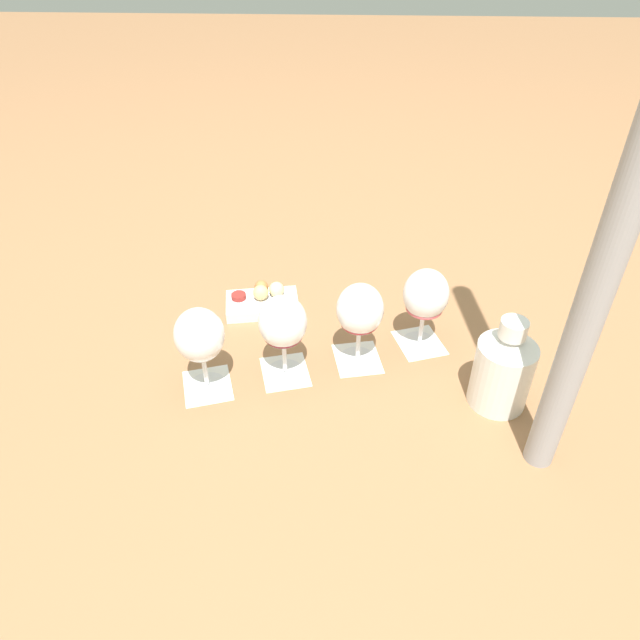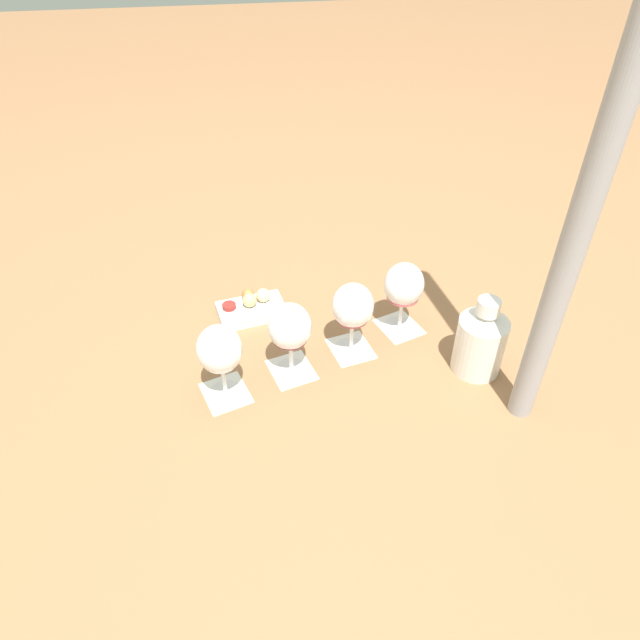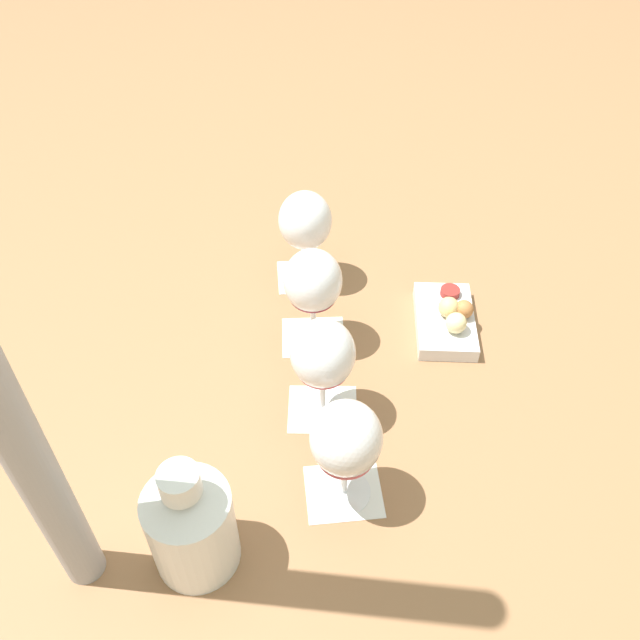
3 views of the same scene
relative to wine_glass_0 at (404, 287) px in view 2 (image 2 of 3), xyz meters
name	(u,v)px [view 2 (image 2 of 3)]	position (x,y,z in m)	size (l,w,h in m)	color
ground_plane	(322,358)	(0.21, 0.08, -0.12)	(8.00, 8.00, 0.00)	#936642
tasting_card_0	(399,327)	(0.00, 0.00, -0.12)	(0.12, 0.13, 0.00)	white
tasting_card_1	(351,348)	(0.13, 0.06, -0.12)	(0.11, 0.12, 0.00)	white
tasting_card_2	(292,370)	(0.28, 0.11, -0.12)	(0.11, 0.12, 0.00)	white
tasting_card_3	(226,393)	(0.43, 0.15, -0.12)	(0.12, 0.13, 0.00)	white
wine_glass_0	(404,287)	(0.00, 0.00, 0.00)	(0.09, 0.09, 0.18)	white
wine_glass_1	(353,309)	(0.13, 0.06, 0.00)	(0.09, 0.09, 0.18)	white
wine_glass_2	(290,330)	(0.28, 0.11, 0.00)	(0.09, 0.09, 0.18)	white
wine_glass_3	(220,352)	(0.43, 0.15, 0.00)	(0.09, 0.09, 0.18)	white
ceramic_vase	(481,340)	(-0.13, 0.17, -0.04)	(0.11, 0.11, 0.19)	white
snack_dish	(252,307)	(0.35, -0.11, -0.10)	(0.18, 0.12, 0.06)	silver
umbrella_pole	(598,169)	(-0.18, 0.30, 0.41)	(0.05, 0.05, 1.07)	#99999E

